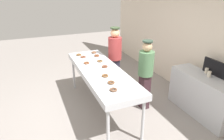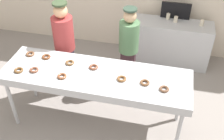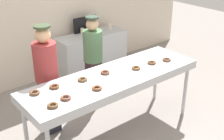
% 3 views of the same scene
% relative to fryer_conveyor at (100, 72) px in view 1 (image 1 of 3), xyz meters
% --- Properties ---
extents(ground_plane, '(16.00, 16.00, 0.00)m').
position_rel_fryer_conveyor_xyz_m(ground_plane, '(0.00, 0.00, -0.93)').
color(ground_plane, gray).
extents(back_wall, '(8.00, 0.12, 3.36)m').
position_rel_fryer_conveyor_xyz_m(back_wall, '(0.00, 2.41, 0.76)').
color(back_wall, beige).
rests_on(back_wall, ground).
extents(fryer_conveyor, '(2.70, 0.82, 0.99)m').
position_rel_fryer_conveyor_xyz_m(fryer_conveyor, '(0.00, 0.00, 0.00)').
color(fryer_conveyor, '#B7BABF').
rests_on(fryer_conveyor, ground).
extents(chocolate_donut_0, '(0.13, 0.13, 0.03)m').
position_rel_fryer_conveyor_xyz_m(chocolate_donut_0, '(0.97, -0.12, 0.09)').
color(chocolate_donut_0, brown).
rests_on(chocolate_donut_0, fryer_conveyor).
extents(chocolate_donut_1, '(0.18, 0.18, 0.03)m').
position_rel_fryer_conveyor_xyz_m(chocolate_donut_1, '(-1.11, 0.22, 0.09)').
color(chocolate_donut_1, brown).
rests_on(chocolate_donut_1, fryer_conveyor).
extents(chocolate_donut_2, '(0.18, 0.18, 0.03)m').
position_rel_fryer_conveyor_xyz_m(chocolate_donut_2, '(0.71, -0.05, 0.09)').
color(chocolate_donut_2, brown).
rests_on(chocolate_donut_2, fryer_conveyor).
extents(chocolate_donut_3, '(0.18, 0.18, 0.03)m').
position_rel_fryer_conveyor_xyz_m(chocolate_donut_3, '(-0.87, -0.14, 0.09)').
color(chocolate_donut_3, brown).
rests_on(chocolate_donut_3, fryer_conveyor).
extents(chocolate_donut_4, '(0.16, 0.16, 0.03)m').
position_rel_fryer_conveyor_xyz_m(chocolate_donut_4, '(-0.84, 0.20, 0.09)').
color(chocolate_donut_4, brown).
rests_on(chocolate_donut_4, fryer_conveyor).
extents(chocolate_donut_5, '(0.17, 0.17, 0.03)m').
position_rel_fryer_conveyor_xyz_m(chocolate_donut_5, '(-1.08, -0.20, 0.09)').
color(chocolate_donut_5, brown).
rests_on(chocolate_donut_5, fryer_conveyor).
extents(chocolate_donut_6, '(0.16, 0.16, 0.03)m').
position_rel_fryer_conveyor_xyz_m(chocolate_donut_6, '(-0.06, 0.12, 0.09)').
color(chocolate_donut_6, brown).
rests_on(chocolate_donut_6, fryer_conveyor).
extents(chocolate_donut_7, '(0.14, 0.14, 0.03)m').
position_rel_fryer_conveyor_xyz_m(chocolate_donut_7, '(-0.43, 0.14, 0.09)').
color(chocolate_donut_7, brown).
rests_on(chocolate_donut_7, fryer_conveyor).
extents(chocolate_donut_8, '(0.17, 0.17, 0.03)m').
position_rel_fryer_conveyor_xyz_m(chocolate_donut_8, '(0.39, -0.04, 0.09)').
color(chocolate_donut_8, brown).
rests_on(chocolate_donut_8, fryer_conveyor).
extents(chocolate_donut_9, '(0.19, 0.19, 0.03)m').
position_rel_fryer_conveyor_xyz_m(chocolate_donut_9, '(-0.43, -0.18, 0.09)').
color(chocolate_donut_9, brown).
rests_on(chocolate_donut_9, fryer_conveyor).
extents(worker_baker, '(0.34, 0.34, 1.71)m').
position_rel_fryer_conveyor_xyz_m(worker_baker, '(-0.71, 0.65, 0.05)').
color(worker_baker, '#22202D').
rests_on(worker_baker, ground).
extents(worker_assistant, '(0.33, 0.33, 1.60)m').
position_rel_fryer_conveyor_xyz_m(worker_assistant, '(0.31, 0.93, -0.03)').
color(worker_assistant, '#372126').
rests_on(worker_assistant, ground).
extents(prep_counter, '(1.52, 0.53, 0.89)m').
position_rel_fryer_conveyor_xyz_m(prep_counter, '(1.00, 1.96, -0.48)').
color(prep_counter, '#B7BABF').
rests_on(prep_counter, ground).
extents(paper_cup_1, '(0.07, 0.07, 0.12)m').
position_rel_fryer_conveyor_xyz_m(paper_cup_1, '(0.87, 2.11, 0.02)').
color(paper_cup_1, beige).
rests_on(paper_cup_1, prep_counter).
extents(paper_cup_2, '(0.07, 0.07, 0.12)m').
position_rel_fryer_conveyor_xyz_m(paper_cup_2, '(1.02, 2.01, 0.02)').
color(paper_cup_2, beige).
rests_on(paper_cup_2, prep_counter).
extents(menu_display, '(0.57, 0.04, 0.32)m').
position_rel_fryer_conveyor_xyz_m(menu_display, '(1.00, 2.17, 0.13)').
color(menu_display, black).
rests_on(menu_display, prep_counter).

